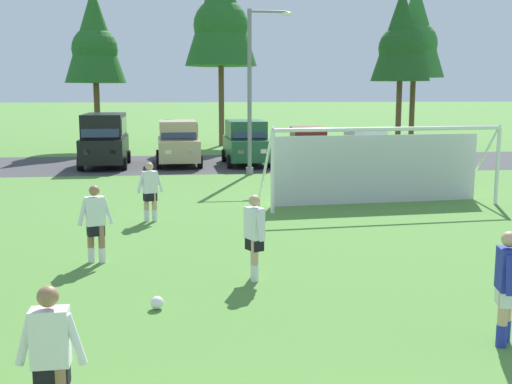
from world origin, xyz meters
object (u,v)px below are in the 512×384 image
at_px(player_midfield_center, 150,192).
at_px(street_lamp, 254,90).
at_px(soccer_goal, 379,164).
at_px(soccer_ball, 157,303).
at_px(player_trailing_back, 506,288).
at_px(player_defender_far, 254,237).
at_px(player_winger_left, 96,224).
at_px(parked_car_slot_center_left, 246,142).
at_px(parked_car_slot_left, 178,142).
at_px(parked_car_slot_center, 308,144).
at_px(player_winger_right, 52,363).
at_px(parked_car_slot_far_left, 105,139).
at_px(parked_car_slot_center_right, 365,145).

xyz_separation_m(player_midfield_center, street_lamp, (3.97, 9.69, 2.80)).
xyz_separation_m(soccer_goal, street_lamp, (-3.13, 7.77, 2.33)).
bearing_deg(street_lamp, soccer_goal, -68.08).
height_order(soccer_ball, player_trailing_back, player_trailing_back).
xyz_separation_m(player_defender_far, player_winger_left, (-3.16, 1.60, 0.00)).
bearing_deg(parked_car_slot_center_left, player_midfield_center, -106.64).
bearing_deg(parked_car_slot_center_left, parked_car_slot_left, 177.20).
bearing_deg(player_defender_far, street_lamp, 83.60).
bearing_deg(soccer_ball, parked_car_slot_left, 89.34).
xyz_separation_m(player_winger_left, parked_car_slot_center, (8.36, 19.19, 0.05)).
xyz_separation_m(player_winger_right, player_trailing_back, (5.85, 1.81, 0.00)).
bearing_deg(player_midfield_center, player_defender_far, -68.83).
bearing_deg(soccer_ball, parked_car_slot_far_left, 98.90).
distance_m(player_midfield_center, player_winger_right, 11.11).
relative_size(soccer_ball, street_lamp, 0.03).
height_order(soccer_ball, soccer_goal, soccer_goal).
height_order(parked_car_slot_far_left, parked_car_slot_left, parked_car_slot_far_left).
distance_m(soccer_ball, player_trailing_back, 5.40).
bearing_deg(parked_car_slot_center, parked_car_slot_far_left, -170.89).
bearing_deg(street_lamp, player_trailing_back, -85.70).
bearing_deg(parked_car_slot_far_left, parked_car_slot_left, 3.22).
distance_m(player_winger_right, parked_car_slot_far_left, 24.59).
relative_size(soccer_ball, parked_car_slot_far_left, 0.05).
xyz_separation_m(soccer_goal, parked_car_slot_center_left, (-3.10, 11.49, -0.18)).
bearing_deg(player_defender_far, parked_car_slot_center_right, 67.91).
height_order(player_winger_left, parked_car_slot_center, parked_car_slot_center).
xyz_separation_m(parked_car_slot_far_left, street_lamp, (6.75, -3.68, 2.28)).
bearing_deg(soccer_ball, street_lamp, 78.26).
xyz_separation_m(player_midfield_center, parked_car_slot_far_left, (-2.78, 13.37, 0.52)).
height_order(player_midfield_center, player_winger_right, same).
distance_m(parked_car_slot_center_right, street_lamp, 7.70).
xyz_separation_m(soccer_goal, player_midfield_center, (-7.10, -1.91, -0.47)).
xyz_separation_m(parked_car_slot_far_left, parked_car_slot_center_right, (12.84, 0.14, -0.47)).
relative_size(soccer_goal, player_defender_far, 4.61).
bearing_deg(player_defender_far, player_trailing_back, -47.99).
bearing_deg(parked_car_slot_center_left, parked_car_slot_center, 25.06).
relative_size(parked_car_slot_left, parked_car_slot_center, 1.09).
distance_m(player_winger_left, parked_car_slot_center_left, 18.27).
relative_size(player_winger_right, parked_car_slot_center_left, 0.35).
bearing_deg(player_winger_right, parked_car_slot_left, 87.36).
bearing_deg(parked_car_slot_far_left, player_defender_far, -75.32).
bearing_deg(player_defender_far, parked_car_slot_center_left, 84.74).
bearing_deg(player_defender_far, parked_car_slot_center, 75.96).
relative_size(player_trailing_back, parked_car_slot_center_left, 0.35).
bearing_deg(parked_car_slot_center_right, player_winger_right, -113.13).
xyz_separation_m(parked_car_slot_center, street_lamp, (-3.46, -5.32, 2.75)).
bearing_deg(player_trailing_back, street_lamp, 94.30).
height_order(player_defender_far, player_trailing_back, same).
bearing_deg(parked_car_slot_left, street_lamp, -49.79).
relative_size(soccer_goal, street_lamp, 1.08).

